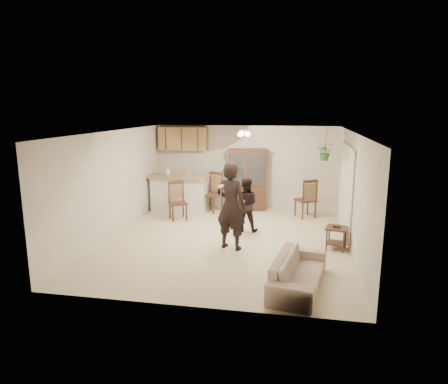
% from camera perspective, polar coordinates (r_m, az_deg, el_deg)
% --- Properties ---
extents(floor, '(6.50, 6.50, 0.00)m').
position_cam_1_polar(floor, '(9.39, 0.39, -6.84)').
color(floor, beige).
rests_on(floor, ground).
extents(ceiling, '(5.50, 6.50, 0.02)m').
position_cam_1_polar(ceiling, '(8.91, 0.41, 8.57)').
color(ceiling, white).
rests_on(ceiling, wall_back).
extents(wall_back, '(5.50, 0.02, 2.50)m').
position_cam_1_polar(wall_back, '(12.24, 3.06, 3.60)').
color(wall_back, beige).
rests_on(wall_back, ground).
extents(wall_front, '(5.50, 0.02, 2.50)m').
position_cam_1_polar(wall_front, '(5.99, -5.06, -5.35)').
color(wall_front, beige).
rests_on(wall_front, ground).
extents(wall_left, '(0.02, 6.50, 2.50)m').
position_cam_1_polar(wall_left, '(9.92, -15.45, 1.20)').
color(wall_left, beige).
rests_on(wall_left, ground).
extents(wall_right, '(0.02, 6.50, 2.50)m').
position_cam_1_polar(wall_right, '(9.01, 17.88, 0.01)').
color(wall_right, beige).
rests_on(wall_right, ground).
extents(breakfast_bar, '(1.60, 0.55, 1.00)m').
position_cam_1_polar(breakfast_bar, '(11.89, -6.43, -0.38)').
color(breakfast_bar, silver).
rests_on(breakfast_bar, floor).
extents(bar_top, '(1.75, 0.70, 0.08)m').
position_cam_1_polar(bar_top, '(11.78, -6.49, 2.23)').
color(bar_top, '#9D7A5E').
rests_on(bar_top, breakfast_bar).
extents(upper_cabinets, '(1.50, 0.34, 0.70)m').
position_cam_1_polar(upper_cabinets, '(12.35, -5.85, 7.60)').
color(upper_cabinets, brown).
rests_on(upper_cabinets, wall_back).
extents(vertical_blinds, '(0.06, 2.30, 2.10)m').
position_cam_1_polar(vertical_blinds, '(9.91, 16.96, 0.23)').
color(vertical_blinds, beige).
rests_on(vertical_blinds, wall_right).
extents(ceiling_fixture, '(0.36, 0.36, 0.20)m').
position_cam_1_polar(ceiling_fixture, '(10.07, 2.75, 8.38)').
color(ceiling_fixture, beige).
rests_on(ceiling_fixture, ceiling).
extents(hanging_plant, '(0.43, 0.37, 0.48)m').
position_cam_1_polar(hanging_plant, '(11.24, 14.28, 5.59)').
color(hanging_plant, '#235120').
rests_on(hanging_plant, ceiling).
extents(plant_cord, '(0.01, 0.01, 0.65)m').
position_cam_1_polar(plant_cord, '(11.21, 14.37, 7.24)').
color(plant_cord, '#28241E').
rests_on(plant_cord, ceiling).
extents(sofa, '(1.03, 1.97, 0.73)m').
position_cam_1_polar(sofa, '(7.04, 10.61, -10.45)').
color(sofa, '#C2B4A0').
rests_on(sofa, floor).
extents(adult, '(0.76, 0.61, 1.80)m').
position_cam_1_polar(adult, '(8.59, 0.98, -2.38)').
color(adult, black).
rests_on(adult, floor).
extents(child, '(0.66, 0.52, 1.35)m').
position_cam_1_polar(child, '(9.88, 3.04, -1.82)').
color(child, black).
rests_on(child, floor).
extents(china_hutch, '(1.23, 0.68, 1.83)m').
position_cam_1_polar(china_hutch, '(11.92, 3.38, 1.69)').
color(china_hutch, '#321D12').
rests_on(china_hutch, floor).
extents(side_table, '(0.53, 0.53, 0.54)m').
position_cam_1_polar(side_table, '(9.07, 15.74, -6.31)').
color(side_table, '#321D12').
rests_on(side_table, floor).
extents(chair_bar, '(0.63, 0.63, 1.04)m').
position_cam_1_polar(chair_bar, '(11.04, -6.58, -2.46)').
color(chair_bar, '#321D12').
rests_on(chair_bar, floor).
extents(chair_hutch_left, '(0.68, 0.68, 1.17)m').
position_cam_1_polar(chair_hutch_left, '(11.77, -1.73, -1.29)').
color(chair_hutch_left, '#321D12').
rests_on(chair_hutch_left, floor).
extents(chair_hutch_right, '(0.67, 0.67, 1.10)m').
position_cam_1_polar(chair_hutch_right, '(11.44, 11.53, -2.01)').
color(chair_hutch_right, '#321D12').
rests_on(chair_hutch_right, floor).
extents(controller_adult, '(0.10, 0.17, 0.05)m').
position_cam_1_polar(controller_adult, '(8.08, -0.46, 0.82)').
color(controller_adult, white).
rests_on(controller_adult, adult).
extents(controller_child, '(0.04, 0.12, 0.04)m').
position_cam_1_polar(controller_child, '(9.54, 2.84, -1.37)').
color(controller_child, white).
rests_on(controller_child, child).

